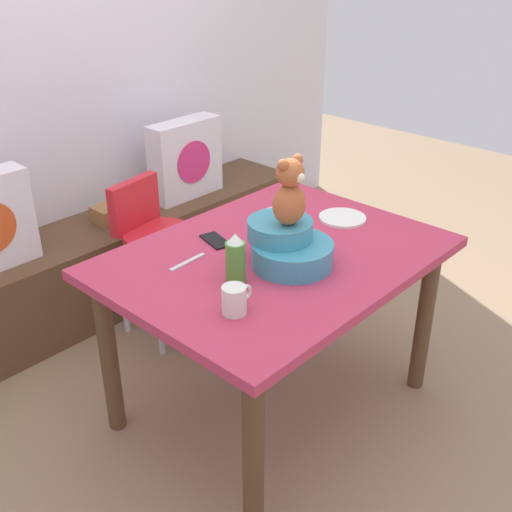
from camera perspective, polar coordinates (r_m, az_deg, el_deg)
name	(u,v)px	position (r m, az deg, el deg)	size (l,w,h in m)	color
ground_plane	(273,403)	(2.78, 1.55, -13.35)	(8.00, 8.00, 0.00)	#8C7256
back_wall	(44,53)	(3.32, -18.85, 17.20)	(4.40, 0.10, 2.60)	silver
window_bench	(102,265)	(3.44, -13.91, -0.85)	(2.60, 0.44, 0.46)	brown
pillow_floral_right	(185,159)	(3.57, -6.49, 8.81)	(0.44, 0.15, 0.44)	silver
book_stack	(113,213)	(3.37, -12.98, 3.88)	(0.20, 0.14, 0.09)	olive
dining_table	(275,276)	(2.41, 1.74, -1.85)	(1.26, 0.95, 0.74)	#B73351
highchair	(157,238)	(3.01, -9.09, 1.61)	(0.37, 0.49, 0.79)	red
infant_seat_teal	(288,246)	(2.26, 2.96, 0.94)	(0.30, 0.33, 0.16)	teal
teddy_bear	(290,193)	(2.17, 3.11, 5.80)	(0.13, 0.12, 0.25)	#AF5B32
ketchup_bottle	(235,259)	(2.13, -1.90, -0.31)	(0.07, 0.07, 0.18)	#4C8C33
coffee_mug	(235,300)	(1.98, -1.96, -4.02)	(0.12, 0.08, 0.09)	silver
dinner_plate_near	(342,218)	(2.66, 7.93, 3.48)	(0.20, 0.20, 0.01)	white
dinner_plate_far	(282,216)	(2.65, 2.41, 3.65)	(0.20, 0.20, 0.01)	white
cell_phone	(216,241)	(2.45, -3.73, 1.43)	(0.07, 0.14, 0.01)	black
table_fork	(187,262)	(2.30, -6.30, -0.55)	(0.02, 0.17, 0.01)	silver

